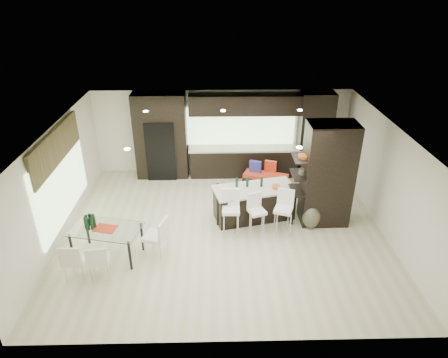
{
  "coord_description": "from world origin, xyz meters",
  "views": [
    {
      "loc": [
        -0.22,
        -8.49,
        5.83
      ],
      "look_at": [
        0.0,
        0.6,
        1.15
      ],
      "focal_mm": 32.0,
      "sensor_mm": 36.0,
      "label": 1
    }
  ],
  "objects_px": {
    "chair_near": "(99,262)",
    "chair_far": "(76,262)",
    "dining_table": "(108,242)",
    "chair_end": "(155,239)",
    "stool_mid": "(257,218)",
    "stool_left": "(231,217)",
    "kitchen_island": "(254,203)",
    "bench": "(265,182)",
    "floor_vase": "(312,207)",
    "stool_right": "(283,217)"
  },
  "relations": [
    {
      "from": "chair_end",
      "to": "chair_far",
      "type": "bearing_deg",
      "value": 133.2
    },
    {
      "from": "stool_mid",
      "to": "floor_vase",
      "type": "height_order",
      "value": "floor_vase"
    },
    {
      "from": "stool_right",
      "to": "chair_end",
      "type": "bearing_deg",
      "value": -143.97
    },
    {
      "from": "dining_table",
      "to": "chair_end",
      "type": "xyz_separation_m",
      "value": [
        1.1,
        -0.0,
        0.08
      ]
    },
    {
      "from": "stool_left",
      "to": "chair_far",
      "type": "xyz_separation_m",
      "value": [
        -3.33,
        -1.56,
        -0.05
      ]
    },
    {
      "from": "floor_vase",
      "to": "stool_left",
      "type": "bearing_deg",
      "value": -173.32
    },
    {
      "from": "stool_mid",
      "to": "chair_near",
      "type": "height_order",
      "value": "stool_mid"
    },
    {
      "from": "chair_far",
      "to": "floor_vase",
      "type": "bearing_deg",
      "value": 21.03
    },
    {
      "from": "stool_mid",
      "to": "stool_right",
      "type": "xyz_separation_m",
      "value": [
        0.65,
        -0.02,
        0.04
      ]
    },
    {
      "from": "stool_mid",
      "to": "dining_table",
      "type": "height_order",
      "value": "stool_mid"
    },
    {
      "from": "kitchen_island",
      "to": "bench",
      "type": "height_order",
      "value": "kitchen_island"
    },
    {
      "from": "kitchen_island",
      "to": "floor_vase",
      "type": "height_order",
      "value": "floor_vase"
    },
    {
      "from": "stool_left",
      "to": "chair_far",
      "type": "relative_size",
      "value": 1.12
    },
    {
      "from": "chair_end",
      "to": "stool_mid",
      "type": "bearing_deg",
      "value": -53.08
    },
    {
      "from": "kitchen_island",
      "to": "stool_right",
      "type": "height_order",
      "value": "stool_right"
    },
    {
      "from": "stool_right",
      "to": "floor_vase",
      "type": "relative_size",
      "value": 0.76
    },
    {
      "from": "chair_near",
      "to": "chair_far",
      "type": "distance_m",
      "value": 0.48
    },
    {
      "from": "kitchen_island",
      "to": "stool_mid",
      "type": "height_order",
      "value": "kitchen_island"
    },
    {
      "from": "kitchen_island",
      "to": "bench",
      "type": "relative_size",
      "value": 1.59
    },
    {
      "from": "floor_vase",
      "to": "chair_near",
      "type": "bearing_deg",
      "value": -160.06
    },
    {
      "from": "stool_right",
      "to": "chair_near",
      "type": "distance_m",
      "value": 4.42
    },
    {
      "from": "bench",
      "to": "chair_end",
      "type": "xyz_separation_m",
      "value": [
        -2.89,
        -3.11,
        0.2
      ]
    },
    {
      "from": "stool_left",
      "to": "stool_mid",
      "type": "distance_m",
      "value": 0.65
    },
    {
      "from": "bench",
      "to": "chair_far",
      "type": "height_order",
      "value": "chair_far"
    },
    {
      "from": "dining_table",
      "to": "bench",
      "type": "bearing_deg",
      "value": 50.52
    },
    {
      "from": "dining_table",
      "to": "stool_right",
      "type": "bearing_deg",
      "value": 23.62
    },
    {
      "from": "stool_mid",
      "to": "chair_near",
      "type": "relative_size",
      "value": 1.07
    },
    {
      "from": "stool_left",
      "to": "floor_vase",
      "type": "xyz_separation_m",
      "value": [
        2.06,
        0.24,
        0.14
      ]
    },
    {
      "from": "chair_end",
      "to": "stool_left",
      "type": "bearing_deg",
      "value": -47.42
    },
    {
      "from": "stool_right",
      "to": "chair_near",
      "type": "xyz_separation_m",
      "value": [
        -4.14,
        -1.55,
        -0.07
      ]
    },
    {
      "from": "stool_right",
      "to": "bench",
      "type": "relative_size",
      "value": 0.71
    },
    {
      "from": "stool_left",
      "to": "bench",
      "type": "bearing_deg",
      "value": 65.53
    },
    {
      "from": "stool_left",
      "to": "bench",
      "type": "distance_m",
      "value": 2.58
    },
    {
      "from": "chair_end",
      "to": "floor_vase",
      "type": "bearing_deg",
      "value": -56.77
    },
    {
      "from": "kitchen_island",
      "to": "dining_table",
      "type": "xyz_separation_m",
      "value": [
        -3.5,
        -1.57,
        -0.07
      ]
    },
    {
      "from": "stool_mid",
      "to": "stool_left",
      "type": "bearing_deg",
      "value": 160.72
    },
    {
      "from": "stool_mid",
      "to": "stool_right",
      "type": "bearing_deg",
      "value": -22.75
    },
    {
      "from": "bench",
      "to": "chair_end",
      "type": "bearing_deg",
      "value": -112.83
    },
    {
      "from": "dining_table",
      "to": "chair_near",
      "type": "bearing_deg",
      "value": -77.46
    },
    {
      "from": "stool_mid",
      "to": "bench",
      "type": "height_order",
      "value": "stool_mid"
    },
    {
      "from": "bench",
      "to": "chair_far",
      "type": "xyz_separation_m",
      "value": [
        -4.47,
        -3.86,
        0.18
      ]
    },
    {
      "from": "bench",
      "to": "dining_table",
      "type": "bearing_deg",
      "value": -121.98
    },
    {
      "from": "stool_left",
      "to": "floor_vase",
      "type": "distance_m",
      "value": 2.08
    },
    {
      "from": "kitchen_island",
      "to": "chair_near",
      "type": "bearing_deg",
      "value": -159.93
    },
    {
      "from": "chair_near",
      "to": "chair_far",
      "type": "height_order",
      "value": "chair_far"
    },
    {
      "from": "dining_table",
      "to": "chair_end",
      "type": "relative_size",
      "value": 1.71
    },
    {
      "from": "stool_mid",
      "to": "bench",
      "type": "distance_m",
      "value": 2.35
    },
    {
      "from": "chair_near",
      "to": "chair_far",
      "type": "bearing_deg",
      "value": 172.99
    },
    {
      "from": "kitchen_island",
      "to": "chair_end",
      "type": "xyz_separation_m",
      "value": [
        -2.4,
        -1.57,
        0.01
      ]
    },
    {
      "from": "kitchen_island",
      "to": "floor_vase",
      "type": "bearing_deg",
      "value": -33.6
    }
  ]
}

